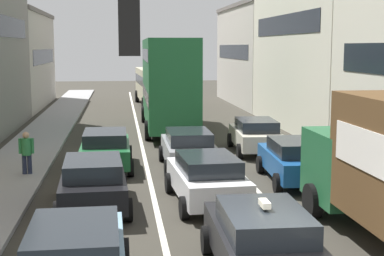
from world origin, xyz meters
TOP-DOWN VIEW (x-y plane):
  - sidewalk_left at (-6.70, 20.00)m, footprint 2.60×64.00m
  - lane_stripe_left at (-1.70, 20.00)m, footprint 0.16×60.00m
  - lane_stripe_right at (1.70, 20.00)m, footprint 0.16×60.00m
  - building_row_right at (9.90, 22.01)m, footprint 7.20×43.90m
  - taxi_centre_lane_front at (0.10, 1.50)m, footprint 2.13×4.33m
  - sedan_centre_lane_second at (-0.17, 7.14)m, footprint 2.25×4.39m
  - wagon_left_lane_second at (-3.49, 7.05)m, footprint 2.20×4.37m
  - hatchback_centre_lane_third at (-0.11, 12.22)m, footprint 2.07×4.31m
  - sedan_left_lane_third at (-3.27, 12.47)m, footprint 2.07×4.30m
  - sedan_right_lane_behind_truck at (3.28, 9.51)m, footprint 2.24×4.39m
  - wagon_right_lane_far at (3.24, 15.19)m, footprint 2.26×4.40m
  - bus_mid_queue_primary at (-0.04, 22.28)m, footprint 2.91×10.53m
  - bus_far_queue_secondary at (0.15, 35.52)m, footprint 3.14×10.60m
  - pedestrian_near_kerb at (-6.03, 11.37)m, footprint 0.54×0.34m

SIDE VIEW (x-z plane):
  - lane_stripe_left at x=-1.70m, z-range 0.00..0.01m
  - lane_stripe_right at x=1.70m, z-range 0.00..0.01m
  - sidewalk_left at x=-6.70m, z-range 0.00..0.14m
  - sedan_centre_lane_second at x=-0.17m, z-range 0.05..1.54m
  - wagon_left_lane_second at x=-3.49m, z-range 0.05..1.54m
  - hatchback_centre_lane_third at x=-0.11m, z-range 0.05..1.54m
  - sedan_left_lane_third at x=-3.27m, z-range 0.05..1.54m
  - sedan_right_lane_behind_truck at x=3.28m, z-range 0.05..1.54m
  - wagon_right_lane_far at x=3.24m, z-range 0.05..1.54m
  - taxi_centre_lane_front at x=0.10m, z-range -0.03..1.63m
  - pedestrian_near_kerb at x=-6.03m, z-range 0.12..1.78m
  - bus_far_queue_secondary at x=0.15m, z-range 0.31..3.21m
  - bus_mid_queue_primary at x=-0.04m, z-range 0.30..5.36m
  - building_row_right at x=9.90m, z-range -0.87..10.09m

